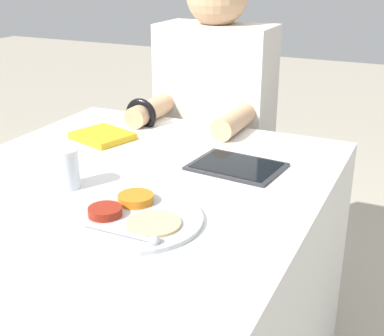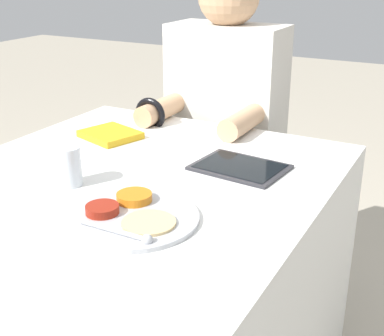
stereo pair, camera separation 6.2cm
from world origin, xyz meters
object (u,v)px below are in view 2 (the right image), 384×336
object	(u,v)px
person_diner	(224,155)
drinking_glass	(68,166)
red_notebook	(110,135)
tablet_device	(240,167)
thali_tray	(131,216)

from	to	relation	value
person_diner	drinking_glass	bearing A→B (deg)	-94.08
red_notebook	person_diner	bearing A→B (deg)	67.16
tablet_device	drinking_glass	bearing A→B (deg)	-137.94
tablet_device	person_diner	size ratio (longest dim) A/B	0.20
tablet_device	drinking_glass	distance (m)	0.43
person_diner	drinking_glass	xyz separation A→B (m)	(-0.05, -0.77, 0.21)
tablet_device	drinking_glass	world-z (taller)	drinking_glass
thali_tray	drinking_glass	size ratio (longest dim) A/B	2.92
thali_tray	tablet_device	xyz separation A→B (m)	(0.09, 0.37, -0.00)
red_notebook	drinking_glass	bearing A→B (deg)	-69.26
thali_tray	drinking_glass	xyz separation A→B (m)	(-0.23, 0.08, 0.04)
tablet_device	person_diner	distance (m)	0.57
person_diner	red_notebook	bearing A→B (deg)	-112.84
person_diner	thali_tray	bearing A→B (deg)	-78.09
tablet_device	red_notebook	bearing A→B (deg)	173.96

